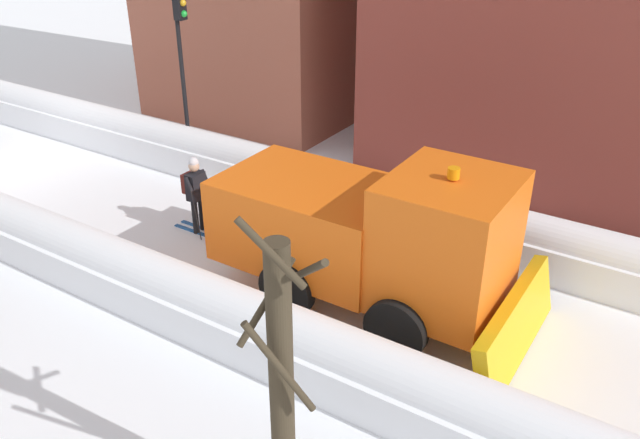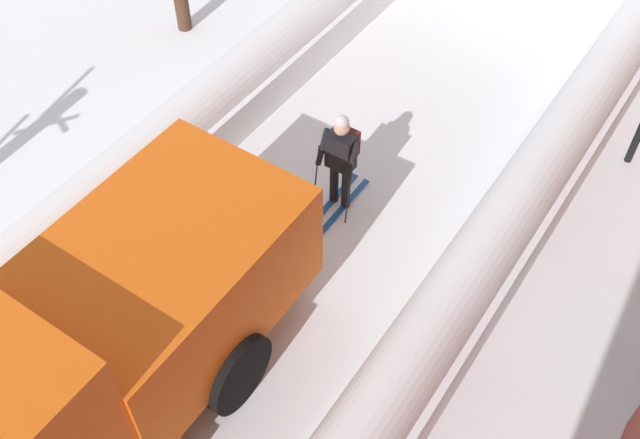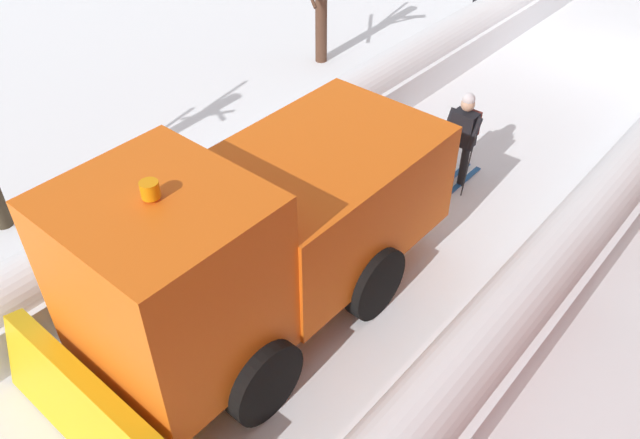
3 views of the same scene
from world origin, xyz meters
name	(u,v)px [view 3 (image 3 of 3)]	position (x,y,z in m)	size (l,w,h in m)	color
ground_plane	(336,276)	(0.00, 10.00, 0.00)	(80.00, 80.00, 0.00)	white
snowbank_left	(494,337)	(-2.61, 10.00, 0.57)	(1.10, 36.00, 1.22)	white
snowbank_right	(218,183)	(2.61, 10.00, 0.53)	(1.10, 36.00, 1.16)	white
plow_truck	(256,237)	(0.29, 11.31, 1.48)	(3.20, 5.98, 3.12)	orange
skier	(463,135)	(-0.09, 6.66, 1.00)	(0.62, 1.80, 1.81)	black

